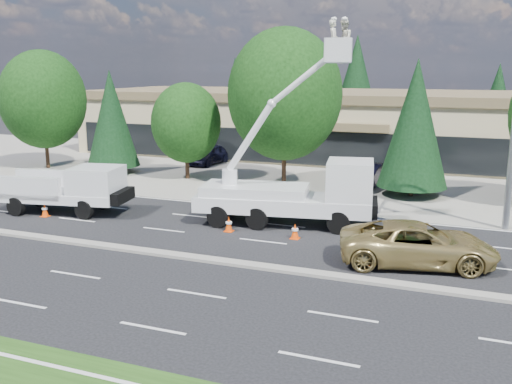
% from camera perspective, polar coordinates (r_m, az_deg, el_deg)
% --- Properties ---
extents(ground, '(140.00, 140.00, 0.00)m').
position_cam_1_polar(ground, '(22.33, -2.21, -7.23)').
color(ground, black).
rests_on(ground, ground).
extents(concrete_apron, '(140.00, 22.00, 0.01)m').
position_cam_1_polar(concrete_apron, '(40.86, 9.02, 1.62)').
color(concrete_apron, gray).
rests_on(concrete_apron, ground).
extents(road_median, '(120.00, 0.55, 0.12)m').
position_cam_1_polar(road_median, '(22.31, -2.21, -7.08)').
color(road_median, gray).
rests_on(road_median, ground).
extents(strip_mall, '(50.40, 15.40, 5.50)m').
position_cam_1_polar(strip_mall, '(50.19, 11.60, 6.74)').
color(strip_mall, '#C5B587').
rests_on(strip_mall, ground).
extents(tree_front_a, '(6.36, 6.36, 8.83)m').
position_cam_1_polar(tree_front_a, '(45.90, -20.53, 8.66)').
color(tree_front_a, '#332114').
rests_on(tree_front_a, ground).
extents(tree_front_b, '(3.74, 3.74, 7.36)m').
position_cam_1_polar(tree_front_b, '(42.24, -14.25, 7.15)').
color(tree_front_b, '#332114').
rests_on(tree_front_b, ground).
extents(tree_front_c, '(4.72, 4.72, 6.55)m').
position_cam_1_polar(tree_front_c, '(39.09, -7.00, 6.88)').
color(tree_front_c, '#332114').
rests_on(tree_front_c, ground).
extents(tree_front_d, '(7.20, 7.20, 9.99)m').
position_cam_1_polar(tree_front_d, '(36.17, 2.88, 9.72)').
color(tree_front_d, '#332114').
rests_on(tree_front_d, ground).
extents(tree_front_e, '(4.08, 4.08, 8.05)m').
position_cam_1_polar(tree_front_e, '(34.60, 15.61, 6.63)').
color(tree_front_e, '#332114').
rests_on(tree_front_e, ground).
extents(tree_back_a, '(4.41, 4.41, 8.69)m').
position_cam_1_polar(tree_back_a, '(66.80, -2.08, 9.87)').
color(tree_back_a, '#332114').
rests_on(tree_back_a, ground).
extents(tree_back_b, '(5.55, 5.55, 10.93)m').
position_cam_1_polar(tree_back_b, '(62.55, 9.98, 10.64)').
color(tree_back_b, '#332114').
rests_on(tree_back_b, ground).
extents(tree_back_c, '(4.04, 4.04, 7.96)m').
position_cam_1_polar(tree_back_c, '(61.39, 22.97, 8.35)').
color(tree_back_c, '#332114').
rests_on(tree_back_c, ground).
extents(utility_pickup, '(6.82, 3.52, 2.49)m').
position_cam_1_polar(utility_pickup, '(31.37, -18.16, -0.17)').
color(utility_pickup, silver).
rests_on(utility_pickup, ground).
extents(bucket_truck, '(8.77, 4.01, 9.69)m').
position_cam_1_polar(bucket_truck, '(27.32, 4.36, 0.80)').
color(bucket_truck, silver).
rests_on(bucket_truck, ground).
extents(traffic_cone_a, '(0.40, 0.40, 0.70)m').
position_cam_1_polar(traffic_cone_a, '(31.14, -20.36, -1.71)').
color(traffic_cone_a, '#F84707').
rests_on(traffic_cone_a, ground).
extents(traffic_cone_b, '(0.40, 0.40, 0.70)m').
position_cam_1_polar(traffic_cone_b, '(26.59, -2.74, -3.25)').
color(traffic_cone_b, '#F84707').
rests_on(traffic_cone_b, ground).
extents(traffic_cone_c, '(0.40, 0.40, 0.70)m').
position_cam_1_polar(traffic_cone_c, '(25.51, 3.92, -3.94)').
color(traffic_cone_c, '#F84707').
rests_on(traffic_cone_c, ground).
extents(traffic_cone_d, '(0.40, 0.40, 0.70)m').
position_cam_1_polar(traffic_cone_d, '(24.26, 21.48, -5.66)').
color(traffic_cone_d, '#F84707').
rests_on(traffic_cone_d, ground).
extents(minivan, '(6.42, 3.98, 1.66)m').
position_cam_1_polar(minivan, '(22.89, 15.89, -5.02)').
color(minivan, tan).
rests_on(minivan, ground).
extents(parked_car_west, '(2.26, 4.70, 1.55)m').
position_cam_1_polar(parked_car_west, '(45.34, -4.75, 3.77)').
color(parked_car_west, black).
rests_on(parked_car_west, ground).
extents(parked_car_east, '(2.21, 4.78, 1.52)m').
position_cam_1_polar(parked_car_east, '(36.99, 11.07, 1.62)').
color(parked_car_east, black).
rests_on(parked_car_east, ground).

